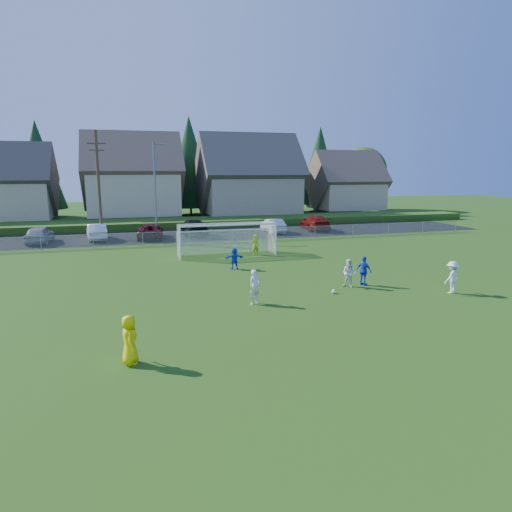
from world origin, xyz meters
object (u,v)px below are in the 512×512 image
object	(u,v)px
player_white_c	(452,277)
player_white_a	(255,287)
referee	(129,340)
player_white_b	(349,273)
car_f	(273,226)
player_blue_a	(364,271)
player_blue_b	(234,258)
car_g	(315,223)
soccer_ball	(334,291)
car_a	(40,235)
car_b	(97,232)
soccer_goal	(226,234)
car_c	(150,231)
goalkeeper	(255,245)
car_d	(193,227)

from	to	relation	value
player_white_c	player_white_a	bearing A→B (deg)	-25.80
referee	player_white_b	size ratio (longest dim) A/B	1.08
player_white_c	car_f	size ratio (longest dim) A/B	0.39
player_blue_a	player_blue_b	distance (m)	8.69
player_blue_b	car_f	size ratio (longest dim) A/B	0.32
car_g	referee	bearing A→B (deg)	63.54
soccer_ball	player_white_c	bearing A→B (deg)	-15.53
player_blue_b	car_g	distance (m)	21.19
car_a	car_b	size ratio (longest dim) A/B	0.99
car_f	soccer_goal	xyz separation A→B (m)	(-7.44, -10.97, 0.90)
referee	car_b	world-z (taller)	referee
car_c	soccer_goal	bearing A→B (deg)	121.57
player_white_a	soccer_ball	bearing A→B (deg)	-16.29
player_blue_b	car_b	size ratio (longest dim) A/B	0.31
car_a	car_g	xyz separation A→B (m)	(27.22, 1.31, 0.01)
goalkeeper	soccer_goal	bearing A→B (deg)	-24.33
goalkeeper	car_a	distance (m)	20.10
player_white_a	player_blue_b	bearing A→B (deg)	59.41
player_white_b	player_blue_b	size ratio (longest dim) A/B	1.11
player_white_a	car_g	world-z (taller)	player_white_a
referee	goalkeeper	world-z (taller)	referee
player_blue_b	soccer_goal	distance (m)	5.16
soccer_ball	soccer_goal	size ratio (longest dim) A/B	0.03
car_c	player_blue_b	bearing A→B (deg)	111.77
player_blue_a	player_blue_b	bearing A→B (deg)	16.86
player_blue_a	player_white_b	bearing A→B (deg)	72.28
soccer_ball	car_b	xyz separation A→B (m)	(-12.99, 23.32, 0.65)
player_white_a	car_c	world-z (taller)	player_white_a
player_white_c	car_b	xyz separation A→B (m)	(-19.05, 25.01, -0.11)
car_a	referee	bearing A→B (deg)	108.51
goalkeeper	car_d	size ratio (longest dim) A/B	0.29
player_blue_a	car_c	world-z (taller)	player_blue_a
player_white_a	soccer_goal	distance (m)	13.15
car_b	car_d	size ratio (longest dim) A/B	0.85
player_blue_b	car_f	world-z (taller)	car_f
player_white_b	car_c	world-z (taller)	player_white_b
car_d	car_f	distance (m)	8.32
car_d	soccer_goal	distance (m)	11.40
player_blue_a	soccer_goal	bearing A→B (deg)	-1.55
referee	player_white_b	xyz separation A→B (m)	(12.00, 7.15, -0.07)
player_white_a	car_d	world-z (taller)	player_white_a
car_b	player_blue_b	bearing A→B (deg)	113.95
car_b	car_f	world-z (taller)	car_b
goalkeeper	car_b	bearing A→B (deg)	-53.47
car_d	car_g	distance (m)	13.35
soccer_ball	soccer_goal	world-z (taller)	soccer_goal
player_white_c	goalkeeper	world-z (taller)	player_white_c
referee	player_blue_a	size ratio (longest dim) A/B	1.04
player_blue_b	car_f	distance (m)	17.92
player_white_b	car_d	world-z (taller)	player_white_b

